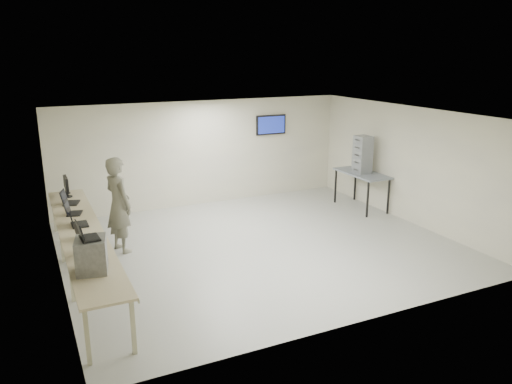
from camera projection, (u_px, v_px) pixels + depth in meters
name	position (u px, v px, depth m)	size (l,w,h in m)	color
room	(260.00, 182.00, 10.42)	(8.01, 7.01, 2.81)	#9FA28D
workbench	(82.00, 235.00, 9.04)	(0.76, 6.00, 0.90)	tan
equipment_box	(91.00, 255.00, 7.29)	(0.43, 0.49, 0.51)	gray
laptop_on_box	(85.00, 235.00, 7.18)	(0.31, 0.37, 0.28)	black
laptop_0	(90.00, 248.00, 8.02)	(0.37, 0.42, 0.30)	black
laptop_1	(83.00, 235.00, 8.62)	(0.38, 0.41, 0.27)	black
laptop_2	(76.00, 222.00, 9.27)	(0.33, 0.40, 0.31)	black
laptop_3	(71.00, 211.00, 9.92)	(0.39, 0.42, 0.28)	black
laptop_4	(68.00, 200.00, 10.60)	(0.43, 0.46, 0.31)	black
monitor_near	(66.00, 185.00, 11.06)	(0.21, 0.47, 0.46)	black
monitor_far	(65.00, 183.00, 11.34)	(0.18, 0.41, 0.40)	black
soldier	(119.00, 205.00, 10.22)	(0.73, 0.48, 2.00)	#595B4C
side_table	(362.00, 175.00, 13.10)	(0.75, 1.62, 0.97)	slate
storage_bins	(363.00, 154.00, 12.94)	(0.37, 0.41, 0.97)	gray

